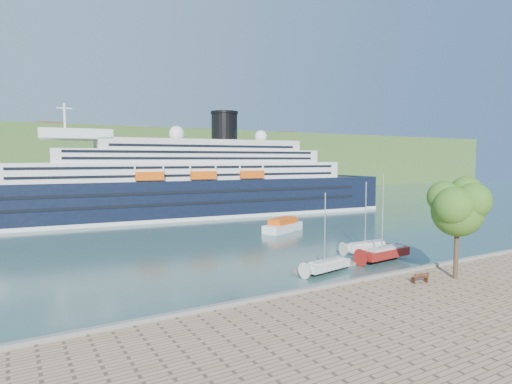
% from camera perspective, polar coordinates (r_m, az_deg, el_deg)
% --- Properties ---
extents(ground, '(400.00, 400.00, 0.00)m').
position_cam_1_polar(ground, '(46.36, 17.60, -11.58)').
color(ground, '#2C4E4C').
rests_on(ground, ground).
extents(far_hillside, '(400.00, 50.00, 24.00)m').
position_cam_1_polar(far_hillside, '(177.96, -19.40, 3.96)').
color(far_hillside, '#375722').
rests_on(far_hillside, ground).
extents(quay_coping, '(220.00, 0.50, 0.30)m').
position_cam_1_polar(quay_coping, '(45.93, 17.82, -10.25)').
color(quay_coping, slate).
rests_on(quay_coping, promenade).
extents(cruise_ship, '(105.04, 23.95, 23.38)m').
position_cam_1_polar(cruise_ship, '(94.02, -10.47, 3.78)').
color(cruise_ship, black).
rests_on(cruise_ship, ground).
extents(park_bench, '(1.79, 1.06, 1.08)m').
position_cam_1_polar(park_bench, '(43.70, 21.00, -10.56)').
color(park_bench, '#4D2316').
rests_on(park_bench, promenade).
extents(promenade_tree, '(6.49, 6.49, 10.74)m').
position_cam_1_polar(promenade_tree, '(45.62, 25.25, -3.87)').
color(promenade_tree, '#346A1B').
rests_on(promenade_tree, promenade).
extents(floating_pontoon, '(16.28, 3.34, 0.36)m').
position_cam_1_polar(floating_pontoon, '(53.24, 12.22, -9.19)').
color(floating_pontoon, gray).
rests_on(floating_pontoon, ground).
extents(sailboat_white_near, '(6.84, 3.01, 8.54)m').
position_cam_1_polar(sailboat_white_near, '(48.00, 9.52, -5.65)').
color(sailboat_white_near, silver).
rests_on(sailboat_white_near, ground).
extents(sailboat_red, '(8.16, 2.95, 10.32)m').
position_cam_1_polar(sailboat_red, '(54.83, 16.87, -3.59)').
color(sailboat_red, maroon).
rests_on(sailboat_red, ground).
extents(sailboat_white_far, '(7.30, 2.83, 9.18)m').
position_cam_1_polar(sailboat_white_far, '(58.77, 14.78, -3.58)').
color(sailboat_white_far, silver).
rests_on(sailboat_white_far, ground).
extents(tender_launch, '(9.14, 6.19, 2.40)m').
position_cam_1_polar(tender_launch, '(74.84, 3.60, -4.37)').
color(tender_launch, '#ED540D').
rests_on(tender_launch, ground).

